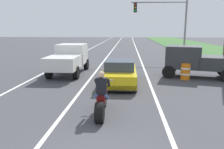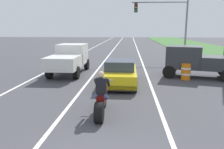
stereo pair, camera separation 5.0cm
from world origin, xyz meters
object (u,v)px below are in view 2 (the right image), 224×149
Objects in this scene: construction_barrel_nearest at (186,71)px; sports_car_yellow at (120,73)px; motorcycle_with_rider at (101,100)px; construction_barrel_far at (172,58)px; construction_barrel_mid at (176,60)px; pickup_truck_left_lane_white at (69,58)px; pickup_truck_right_shoulder_dark_grey at (199,60)px; traffic_light_mast_near at (169,19)px.

sports_car_yellow is at bearing -160.06° from construction_barrel_nearest.
motorcycle_with_rider is 2.21× the size of construction_barrel_far.
sports_car_yellow is 4.30× the size of construction_barrel_mid.
motorcycle_with_rider is at bearing -67.01° from pickup_truck_left_lane_white.
pickup_truck_left_lane_white reaches higher than construction_barrel_mid.
pickup_truck_right_shoulder_dark_grey is 4.29m from construction_barrel_mid.
pickup_truck_right_shoulder_dark_grey reaches higher than construction_barrel_mid.
construction_barrel_mid is 1.00× the size of construction_barrel_far.
construction_barrel_nearest is at bearing 54.31° from motorcycle_with_rider.
sports_car_yellow is 4.30× the size of construction_barrel_far.
pickup_truck_right_shoulder_dark_grey is at bearing 37.01° from construction_barrel_nearest.
pickup_truck_left_lane_white is at bearing 170.41° from construction_barrel_nearest.
construction_barrel_nearest and construction_barrel_far have the same top height.
traffic_light_mast_near is at bearing 94.15° from pickup_truck_right_shoulder_dark_grey.
traffic_light_mast_near is at bearing 44.79° from pickup_truck_left_lane_white.
pickup_truck_right_shoulder_dark_grey is 5.89m from construction_barrel_far.
traffic_light_mast_near is at bearing 72.71° from motorcycle_with_rider.
construction_barrel_mid is at bearing -89.14° from traffic_light_mast_near.
sports_car_yellow is at bearing -156.33° from pickup_truck_right_shoulder_dark_grey.
construction_barrel_nearest is at bearing 19.94° from sports_car_yellow.
pickup_truck_left_lane_white reaches higher than construction_barrel_far.
pickup_truck_left_lane_white is at bearing -155.46° from construction_barrel_mid.
sports_car_yellow is 11.93m from traffic_light_mast_near.
construction_barrel_nearest is at bearing -94.68° from construction_barrel_mid.
traffic_light_mast_near reaches higher than construction_barrel_nearest.
construction_barrel_far is at bearing 95.54° from pickup_truck_right_shoulder_dark_grey.
pickup_truck_right_shoulder_dark_grey is (8.53, -0.56, 0.00)m from pickup_truck_left_lane_white.
motorcycle_with_rider is at bearing -110.72° from construction_barrel_far.
motorcycle_with_rider is at bearing -113.53° from construction_barrel_mid.
pickup_truck_right_shoulder_dark_grey reaches higher than sports_car_yellow.
traffic_light_mast_near is 9.81m from construction_barrel_nearest.
construction_barrel_far is (-0.57, 5.84, -0.60)m from pickup_truck_right_shoulder_dark_grey.
pickup_truck_right_shoulder_dark_grey is (4.92, 2.16, 0.48)m from sports_car_yellow.
pickup_truck_left_lane_white is 0.93× the size of pickup_truck_right_shoulder_dark_grey.
construction_barrel_far is (-0.02, 1.63, 0.00)m from construction_barrel_mid.
construction_barrel_nearest is 1.00× the size of construction_barrel_mid.
sports_car_yellow is at bearing -118.60° from construction_barrel_far.
construction_barrel_far is (4.81, 12.71, -0.09)m from motorcycle_with_rider.
sports_car_yellow is 0.90× the size of pickup_truck_left_lane_white.
sports_car_yellow is 7.73m from construction_barrel_mid.
sports_car_yellow is 0.84× the size of pickup_truck_right_shoulder_dark_grey.
construction_barrel_mid is at bearing 85.32° from construction_barrel_nearest.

